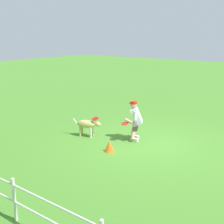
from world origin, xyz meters
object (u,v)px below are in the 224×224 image
Objects in this scene: person at (135,119)px; training_cone at (109,146)px; frisbee_flying at (95,119)px; frisbee_held at (125,123)px; dog at (88,125)px.

person reaches higher than training_cone.
frisbee_flying reaches higher than frisbee_held.
person is at bearing -92.15° from training_cone.
frisbee_flying is 0.99× the size of frisbee_held.
dog is at bearing 14.66° from frisbee_held.
dog is 0.35m from frisbee_flying.
frisbee_held is 0.72× the size of training_cone.
frisbee_flying is 1.47m from training_cone.
person is at bearing -154.79° from frisbee_flying.
training_cone is (0.05, 1.32, -0.53)m from person.
frisbee_flying is (1.22, 0.57, -0.06)m from person.
training_cone is at bearing -41.36° from dog.
person is 1.24× the size of dog.
training_cone is at bearing 96.45° from frisbee_held.
person reaches higher than dog.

